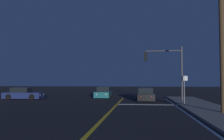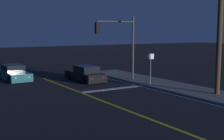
{
  "view_description": "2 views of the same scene",
  "coord_description": "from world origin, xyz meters",
  "px_view_note": "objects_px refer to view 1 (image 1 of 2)",
  "views": [
    {
      "loc": [
        2.07,
        -4.57,
        2.14
      ],
      "look_at": [
        -0.1,
        13.59,
        2.96
      ],
      "focal_mm": 37.7,
      "sensor_mm": 36.0,
      "label": 1
    },
    {
      "loc": [
        -9.41,
        -2.87,
        4.32
      ],
      "look_at": [
        -1.33,
        10.26,
        2.38
      ],
      "focal_mm": 50.15,
      "sensor_mm": 36.0,
      "label": 2
    }
  ],
  "objects_px": {
    "traffic_signal_near_right": "(168,65)",
    "car_far_approaching_teal": "(104,93)",
    "utility_pole_right": "(222,33)",
    "car_lead_oncoming_black": "(145,95)",
    "street_sign_corner": "(184,85)",
    "car_following_oncoming_navy": "(23,94)"
  },
  "relations": [
    {
      "from": "car_following_oncoming_navy",
      "to": "utility_pole_right",
      "type": "distance_m",
      "value": 21.67
    },
    {
      "from": "traffic_signal_near_right",
      "to": "car_far_approaching_teal",
      "type": "bearing_deg",
      "value": -38.84
    },
    {
      "from": "car_lead_oncoming_black",
      "to": "car_far_approaching_teal",
      "type": "relative_size",
      "value": 0.97
    },
    {
      "from": "car_lead_oncoming_black",
      "to": "car_following_oncoming_navy",
      "type": "relative_size",
      "value": 1.04
    },
    {
      "from": "car_lead_oncoming_black",
      "to": "car_far_approaching_teal",
      "type": "distance_m",
      "value": 6.35
    },
    {
      "from": "car_lead_oncoming_black",
      "to": "traffic_signal_near_right",
      "type": "distance_m",
      "value": 4.31
    },
    {
      "from": "car_far_approaching_teal",
      "to": "street_sign_corner",
      "type": "xyz_separation_m",
      "value": [
        8.34,
        -8.67,
        1.14
      ]
    },
    {
      "from": "car_far_approaching_teal",
      "to": "utility_pole_right",
      "type": "bearing_deg",
      "value": 122.64
    },
    {
      "from": "car_far_approaching_teal",
      "to": "utility_pole_right",
      "type": "height_order",
      "value": "utility_pole_right"
    },
    {
      "from": "car_far_approaching_teal",
      "to": "car_lead_oncoming_black",
      "type": "bearing_deg",
      "value": 141.55
    },
    {
      "from": "traffic_signal_near_right",
      "to": "utility_pole_right",
      "type": "distance_m",
      "value": 8.6
    },
    {
      "from": "car_lead_oncoming_black",
      "to": "street_sign_corner",
      "type": "relative_size",
      "value": 1.79
    },
    {
      "from": "car_following_oncoming_navy",
      "to": "traffic_signal_near_right",
      "type": "height_order",
      "value": "traffic_signal_near_right"
    },
    {
      "from": "traffic_signal_near_right",
      "to": "utility_pole_right",
      "type": "height_order",
      "value": "utility_pole_right"
    },
    {
      "from": "car_lead_oncoming_black",
      "to": "car_far_approaching_teal",
      "type": "height_order",
      "value": "same"
    },
    {
      "from": "car_following_oncoming_navy",
      "to": "utility_pole_right",
      "type": "bearing_deg",
      "value": 58.28
    },
    {
      "from": "car_following_oncoming_navy",
      "to": "car_far_approaching_teal",
      "type": "height_order",
      "value": "same"
    },
    {
      "from": "car_following_oncoming_navy",
      "to": "traffic_signal_near_right",
      "type": "xyz_separation_m",
      "value": [
        16.08,
        -2.16,
        3.06
      ]
    },
    {
      "from": "traffic_signal_near_right",
      "to": "street_sign_corner",
      "type": "relative_size",
      "value": 2.12
    },
    {
      "from": "utility_pole_right",
      "to": "car_following_oncoming_navy",
      "type": "bearing_deg",
      "value": 151.01
    },
    {
      "from": "car_lead_oncoming_black",
      "to": "traffic_signal_near_right",
      "type": "relative_size",
      "value": 0.85
    },
    {
      "from": "car_lead_oncoming_black",
      "to": "car_far_approaching_teal",
      "type": "bearing_deg",
      "value": 142.54
    }
  ]
}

